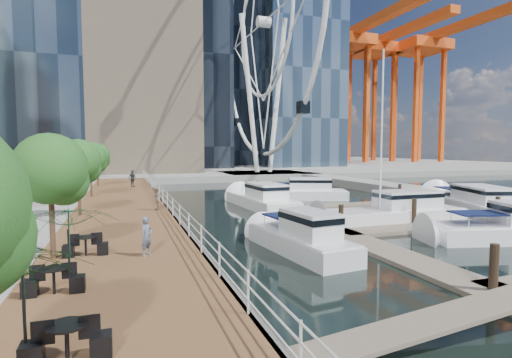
{
  "coord_description": "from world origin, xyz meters",
  "views": [
    {
      "loc": [
        -8.94,
        -12.02,
        5.03
      ],
      "look_at": [
        -0.45,
        13.14,
        3.0
      ],
      "focal_mm": 28.0,
      "sensor_mm": 36.0,
      "label": 1
    }
  ],
  "objects": [
    {
      "name": "street_trees",
      "position": [
        -11.4,
        14.0,
        4.29
      ],
      "size": [
        2.6,
        42.6,
        4.6
      ],
      "color": "#3F2B1C",
      "rests_on": "ground"
    },
    {
      "name": "port_cranes",
      "position": [
        67.67,
        95.67,
        20.0
      ],
      "size": [
        40.0,
        52.0,
        38.0
      ],
      "color": "#D84C14",
      "rests_on": "ground"
    },
    {
      "name": "cafe_tables",
      "position": [
        -10.4,
        -2.0,
        1.37
      ],
      "size": [
        2.5,
        13.7,
        0.74
      ],
      "color": "black",
      "rests_on": "ground"
    },
    {
      "name": "pedestrian_near",
      "position": [
        -8.12,
        3.3,
        1.74
      ],
      "size": [
        0.62,
        0.64,
        1.48
      ],
      "primitive_type": "imported",
      "rotation": [
        0.0,
        0.0,
        0.84
      ],
      "color": "slate",
      "rests_on": "boardwalk"
    },
    {
      "name": "railing",
      "position": [
        -6.1,
        15.0,
        1.52
      ],
      "size": [
        0.1,
        60.0,
        1.05
      ],
      "primitive_type": null,
      "color": "white",
      "rests_on": "boardwalk"
    },
    {
      "name": "boardwalk",
      "position": [
        -9.0,
        15.0,
        0.5
      ],
      "size": [
        6.0,
        60.0,
        1.0
      ],
      "primitive_type": "cube",
      "color": "brown",
      "rests_on": "ground"
    },
    {
      "name": "ground",
      "position": [
        0.0,
        0.0,
        0.0
      ],
      "size": [
        520.0,
        520.0,
        0.0
      ],
      "primitive_type": "plane",
      "color": "black",
      "rests_on": "ground"
    },
    {
      "name": "pedestrian_far",
      "position": [
        -7.89,
        31.57,
        1.89
      ],
      "size": [
        1.05,
        1.04,
        1.78
      ],
      "primitive_type": "imported",
      "rotation": [
        0.0,
        0.0,
        2.36
      ],
      "color": "#2E343A",
      "rests_on": "boardwalk"
    },
    {
      "name": "seawall",
      "position": [
        -6.0,
        15.0,
        0.5
      ],
      "size": [
        0.25,
        60.0,
        1.0
      ],
      "primitive_type": "cube",
      "color": "#595954",
      "rests_on": "ground"
    },
    {
      "name": "ferris_wheel",
      "position": [
        14.0,
        52.0,
        25.92
      ],
      "size": [
        5.8,
        45.6,
        47.8
      ],
      "color": "white",
      "rests_on": "ground"
    },
    {
      "name": "floating_docks",
      "position": [
        7.97,
        9.98,
        0.49
      ],
      "size": [
        16.0,
        34.0,
        2.6
      ],
      "color": "#6D6051",
      "rests_on": "ground"
    },
    {
      "name": "cafe_seating",
      "position": [
        -10.73,
        -2.54,
        2.18
      ],
      "size": [
        3.92,
        7.36,
        2.46
      ],
      "color": "#0E3510",
      "rests_on": "ground"
    },
    {
      "name": "pier",
      "position": [
        14.0,
        52.0,
        0.5
      ],
      "size": [
        14.0,
        12.0,
        1.0
      ],
      "primitive_type": "cube",
      "color": "gray",
      "rests_on": "ground"
    },
    {
      "name": "yacht_foreground",
      "position": [
        11.15,
        3.86,
        0.0
      ],
      "size": [
        10.02,
        4.91,
        2.15
      ],
      "primitive_type": null,
      "rotation": [
        0.0,
        0.0,
        1.32
      ],
      "color": "white",
      "rests_on": "ground"
    },
    {
      "name": "moored_yachts",
      "position": [
        8.66,
        11.56,
        0.0
      ],
      "size": [
        24.05,
        35.05,
        11.5
      ],
      "color": "white",
      "rests_on": "ground"
    },
    {
      "name": "land_far",
      "position": [
        0.0,
        102.0,
        0.5
      ],
      "size": [
        200.0,
        114.0,
        1.0
      ],
      "primitive_type": "cube",
      "color": "gray",
      "rests_on": "ground"
    },
    {
      "name": "breakwater",
      "position": [
        20.0,
        20.0,
        0.5
      ],
      "size": [
        4.0,
        60.0,
        1.0
      ],
      "primitive_type": "cube",
      "color": "gray",
      "rests_on": "ground"
    },
    {
      "name": "pedestrian_mid",
      "position": [
        -6.88,
        14.6,
        1.75
      ],
      "size": [
        0.61,
        0.76,
        1.5
      ],
      "primitive_type": "imported",
      "rotation": [
        0.0,
        0.0,
        -1.62
      ],
      "color": "#7C6956",
      "rests_on": "boardwalk"
    }
  ]
}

